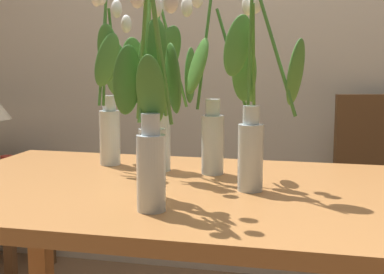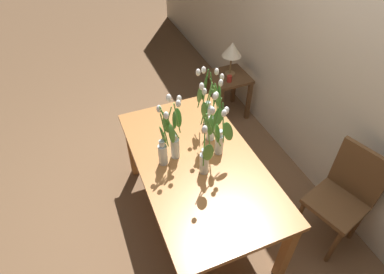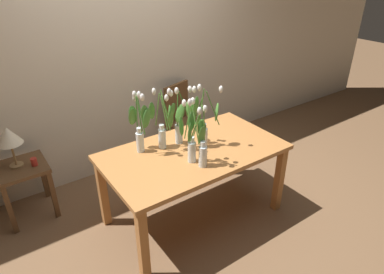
{
  "view_description": "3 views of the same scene",
  "coord_description": "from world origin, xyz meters",
  "px_view_note": "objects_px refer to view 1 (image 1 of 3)",
  "views": [
    {
      "loc": [
        0.31,
        -1.48,
        1.1
      ],
      "look_at": [
        -0.04,
        -0.05,
        0.89
      ],
      "focal_mm": 52.81,
      "sensor_mm": 36.0,
      "label": 1
    },
    {
      "loc": [
        1.54,
        -0.68,
        2.55
      ],
      "look_at": [
        -0.04,
        -0.04,
        0.98
      ],
      "focal_mm": 29.9,
      "sensor_mm": 36.0,
      "label": 2
    },
    {
      "loc": [
        -1.49,
        -2.1,
        2.25
      ],
      "look_at": [
        -0.04,
        -0.03,
        0.9
      ],
      "focal_mm": 31.47,
      "sensor_mm": 36.0,
      "label": 3
    }
  ],
  "objects_px": {
    "dining_table": "(210,220)",
    "tulip_vase_4": "(216,115)",
    "pillar_candle": "(7,163)",
    "tulip_vase_3": "(255,109)",
    "tulip_vase_1": "(149,129)",
    "tulip_vase_2": "(111,94)",
    "tulip_vase_5": "(152,119)",
    "tulip_vase_0": "(163,97)"
  },
  "relations": [
    {
      "from": "tulip_vase_0",
      "to": "tulip_vase_2",
      "type": "relative_size",
      "value": 1.02
    },
    {
      "from": "tulip_vase_0",
      "to": "tulip_vase_4",
      "type": "distance_m",
      "value": 0.17
    },
    {
      "from": "tulip_vase_0",
      "to": "tulip_vase_5",
      "type": "xyz_separation_m",
      "value": [
        0.09,
        -0.4,
        -0.02
      ]
    },
    {
      "from": "dining_table",
      "to": "tulip_vase_5",
      "type": "height_order",
      "value": "tulip_vase_5"
    },
    {
      "from": "tulip_vase_2",
      "to": "pillar_candle",
      "type": "xyz_separation_m",
      "value": [
        -0.79,
        0.63,
        -0.39
      ]
    },
    {
      "from": "tulip_vase_4",
      "to": "tulip_vase_5",
      "type": "relative_size",
      "value": 0.97
    },
    {
      "from": "tulip_vase_2",
      "to": "pillar_candle",
      "type": "distance_m",
      "value": 1.08
    },
    {
      "from": "tulip_vase_3",
      "to": "pillar_candle",
      "type": "distance_m",
      "value": 1.6
    },
    {
      "from": "pillar_candle",
      "to": "tulip_vase_1",
      "type": "bearing_deg",
      "value": -44.51
    },
    {
      "from": "tulip_vase_0",
      "to": "tulip_vase_3",
      "type": "height_order",
      "value": "tulip_vase_0"
    },
    {
      "from": "tulip_vase_5",
      "to": "tulip_vase_1",
      "type": "bearing_deg",
      "value": 113.37
    },
    {
      "from": "dining_table",
      "to": "tulip_vase_5",
      "type": "distance_m",
      "value": 0.39
    },
    {
      "from": "tulip_vase_0",
      "to": "tulip_vase_1",
      "type": "relative_size",
      "value": 1.08
    },
    {
      "from": "tulip_vase_3",
      "to": "pillar_candle",
      "type": "xyz_separation_m",
      "value": [
        -1.29,
        0.87,
        -0.37
      ]
    },
    {
      "from": "dining_table",
      "to": "pillar_candle",
      "type": "relative_size",
      "value": 21.33
    },
    {
      "from": "tulip_vase_3",
      "to": "tulip_vase_5",
      "type": "height_order",
      "value": "tulip_vase_3"
    },
    {
      "from": "dining_table",
      "to": "tulip_vase_1",
      "type": "distance_m",
      "value": 0.33
    },
    {
      "from": "tulip_vase_4",
      "to": "tulip_vase_5",
      "type": "height_order",
      "value": "tulip_vase_5"
    },
    {
      "from": "tulip_vase_1",
      "to": "tulip_vase_2",
      "type": "xyz_separation_m",
      "value": [
        -0.26,
        0.4,
        0.06
      ]
    },
    {
      "from": "tulip_vase_1",
      "to": "tulip_vase_4",
      "type": "bearing_deg",
      "value": 72.19
    },
    {
      "from": "tulip_vase_1",
      "to": "tulip_vase_3",
      "type": "relative_size",
      "value": 0.94
    },
    {
      "from": "tulip_vase_0",
      "to": "pillar_candle",
      "type": "bearing_deg",
      "value": 144.77
    },
    {
      "from": "dining_table",
      "to": "pillar_candle",
      "type": "xyz_separation_m",
      "value": [
        -1.18,
        0.88,
        -0.06
      ]
    },
    {
      "from": "tulip_vase_1",
      "to": "pillar_candle",
      "type": "distance_m",
      "value": 1.51
    },
    {
      "from": "tulip_vase_1",
      "to": "tulip_vase_5",
      "type": "distance_m",
      "value": 0.08
    },
    {
      "from": "dining_table",
      "to": "tulip_vase_4",
      "type": "bearing_deg",
      "value": 96.63
    },
    {
      "from": "tulip_vase_2",
      "to": "pillar_candle",
      "type": "bearing_deg",
      "value": 141.43
    },
    {
      "from": "tulip_vase_5",
      "to": "tulip_vase_2",
      "type": "bearing_deg",
      "value": 121.67
    },
    {
      "from": "dining_table",
      "to": "tulip_vase_4",
      "type": "xyz_separation_m",
      "value": [
        -0.02,
        0.18,
        0.27
      ]
    },
    {
      "from": "tulip_vase_2",
      "to": "tulip_vase_3",
      "type": "bearing_deg",
      "value": -25.22
    },
    {
      "from": "dining_table",
      "to": "tulip_vase_2",
      "type": "xyz_separation_m",
      "value": [
        -0.39,
        0.25,
        0.33
      ]
    },
    {
      "from": "tulip_vase_2",
      "to": "dining_table",
      "type": "bearing_deg",
      "value": -33.28
    },
    {
      "from": "tulip_vase_2",
      "to": "tulip_vase_4",
      "type": "height_order",
      "value": "tulip_vase_2"
    },
    {
      "from": "tulip_vase_3",
      "to": "tulip_vase_5",
      "type": "relative_size",
      "value": 1.01
    },
    {
      "from": "dining_table",
      "to": "tulip_vase_1",
      "type": "bearing_deg",
      "value": -130.15
    },
    {
      "from": "tulip_vase_3",
      "to": "pillar_candle",
      "type": "height_order",
      "value": "tulip_vase_3"
    },
    {
      "from": "dining_table",
      "to": "pillar_candle",
      "type": "height_order",
      "value": "dining_table"
    },
    {
      "from": "tulip_vase_4",
      "to": "pillar_candle",
      "type": "relative_size",
      "value": 7.42
    },
    {
      "from": "tulip_vase_0",
      "to": "tulip_vase_1",
      "type": "bearing_deg",
      "value": -79.66
    },
    {
      "from": "tulip_vase_2",
      "to": "tulip_vase_3",
      "type": "distance_m",
      "value": 0.56
    },
    {
      "from": "tulip_vase_5",
      "to": "pillar_candle",
      "type": "relative_size",
      "value": 7.66
    },
    {
      "from": "tulip_vase_0",
      "to": "pillar_candle",
      "type": "distance_m",
      "value": 1.27
    }
  ]
}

